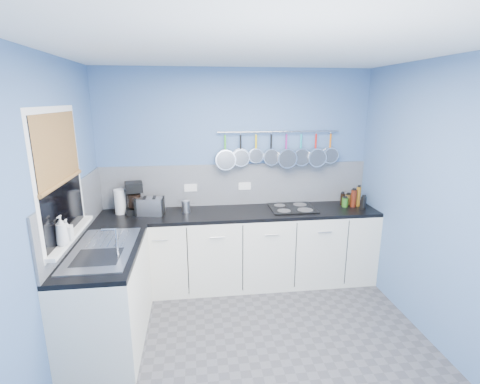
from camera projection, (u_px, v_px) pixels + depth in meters
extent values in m
cube|color=#47474C|center=(256.00, 350.00, 3.17)|extent=(3.20, 3.00, 0.02)
cube|color=white|center=(260.00, 47.00, 2.53)|extent=(3.20, 3.00, 0.02)
cube|color=#496B9E|center=(236.00, 176.00, 4.30)|extent=(3.20, 0.02, 2.50)
cube|color=#496B9E|center=(325.00, 336.00, 1.40)|extent=(3.20, 0.02, 2.50)
cube|color=#496B9E|center=(46.00, 224.00, 2.65)|extent=(0.02, 3.00, 2.50)
cube|color=#496B9E|center=(443.00, 208.00, 3.05)|extent=(0.02, 3.00, 2.50)
cube|color=#929499|center=(236.00, 184.00, 4.30)|extent=(3.20, 0.02, 0.50)
cube|color=#929499|center=(76.00, 212.00, 3.26)|extent=(0.02, 1.80, 0.50)
cube|color=silver|center=(239.00, 249.00, 4.21)|extent=(3.20, 0.60, 0.86)
cube|color=black|center=(239.00, 213.00, 4.10)|extent=(3.20, 0.60, 0.04)
cube|color=silver|center=(108.00, 298.00, 3.19)|extent=(0.60, 1.20, 0.86)
cube|color=black|center=(103.00, 251.00, 3.07)|extent=(0.60, 1.20, 0.04)
cube|color=white|center=(60.00, 176.00, 2.87)|extent=(0.01, 1.00, 1.10)
cube|color=black|center=(60.00, 176.00, 2.87)|extent=(0.01, 0.90, 1.00)
cube|color=olive|center=(58.00, 148.00, 2.81)|extent=(0.01, 0.90, 0.55)
cube|color=white|center=(71.00, 236.00, 3.00)|extent=(0.10, 0.98, 0.03)
cube|color=silver|center=(103.00, 249.00, 3.07)|extent=(0.50, 0.95, 0.01)
cube|color=white|center=(191.00, 188.00, 4.23)|extent=(0.15, 0.01, 0.09)
cube|color=white|center=(245.00, 186.00, 4.31)|extent=(0.15, 0.01, 0.09)
cylinder|color=silver|center=(279.00, 132.00, 4.17)|extent=(1.45, 0.02, 0.02)
imported|color=white|center=(61.00, 231.00, 2.75)|extent=(0.10, 0.10, 0.24)
imported|color=white|center=(67.00, 230.00, 2.86)|extent=(0.08, 0.08, 0.17)
cylinder|color=white|center=(120.00, 202.00, 3.98)|extent=(0.15, 0.15, 0.28)
cube|color=silver|center=(150.00, 206.00, 3.96)|extent=(0.32, 0.22, 0.19)
cylinder|color=silver|center=(186.00, 206.00, 4.06)|extent=(0.10, 0.10, 0.14)
cube|color=black|center=(292.00, 208.00, 4.20)|extent=(0.52, 0.46, 0.01)
cylinder|color=brown|center=(357.00, 198.00, 4.35)|extent=(0.06, 0.06, 0.15)
cylinder|color=brown|center=(348.00, 200.00, 4.34)|extent=(0.07, 0.07, 0.13)
cylinder|color=black|center=(342.00, 199.00, 4.33)|extent=(0.05, 0.05, 0.14)
cylinder|color=#8C5914|center=(358.00, 197.00, 4.27)|extent=(0.05, 0.05, 0.24)
cylinder|color=#4C190C|center=(354.00, 198.00, 4.25)|extent=(0.07, 0.07, 0.21)
cylinder|color=#265919|center=(345.00, 202.00, 4.26)|extent=(0.07, 0.07, 0.11)
cylinder|color=black|center=(363.00, 203.00, 4.18)|extent=(0.06, 0.06, 0.14)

